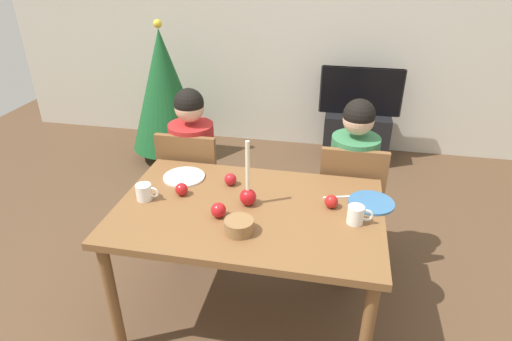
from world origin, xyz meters
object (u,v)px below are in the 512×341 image
mug_left (145,192)px  apple_by_left_plate (218,210)px  candle_centerpiece (248,192)px  apple_near_candle (182,189)px  christmas_tree (164,90)px  plate_right (371,203)px  mug_right (356,215)px  apple_far_edge (230,179)px  chair_right (350,198)px  tv (361,91)px  tv_stand (356,136)px  chair_left (193,182)px  person_right_child (351,188)px  bowl_walnuts (238,226)px  person_left_child (194,172)px  dining_table (249,221)px  apple_by_right_mug (331,201)px  plate_left (184,177)px

mug_left → apple_by_left_plate: size_ratio=1.63×
candle_centerpiece → apple_near_candle: size_ratio=5.22×
christmas_tree → plate_right: bearing=-42.9°
candle_centerpiece → mug_right: 0.57m
candle_centerpiece → plate_right: candle_centerpiece is taller
christmas_tree → apple_far_edge: (1.10, -1.71, 0.07)m
chair_right → tv: 1.71m
chair_right → christmas_tree: size_ratio=0.65×
tv_stand → apple_near_candle: (-1.01, -2.24, 0.55)m
chair_left → mug_left: chair_left is taller
person_right_child → mug_right: size_ratio=9.21×
plate_right → bowl_walnuts: bowl_walnuts is taller
mug_left → person_left_child: bearing=86.3°
chair_left → candle_centerpiece: 0.83m
chair_right → tv_stand: bearing=87.5°
bowl_walnuts → apple_near_candle: bearing=144.6°
plate_right → mug_right: 0.22m
dining_table → tv: size_ratio=1.77×
chair_right → person_left_child: (-1.07, 0.03, 0.06)m
tv_stand → apple_by_right_mug: bearing=-95.0°
candle_centerpiece → apple_by_left_plate: bearing=-130.3°
candle_centerpiece → plate_left: (-0.44, 0.21, -0.07)m
tv_stand → person_left_child: bearing=-124.6°
person_right_child → tv_stand: size_ratio=1.83×
bowl_walnuts → plate_right: bearing=31.2°
dining_table → plate_left: size_ratio=5.71×
apple_by_left_plate → apple_far_edge: size_ratio=1.11×
dining_table → bowl_walnuts: size_ratio=9.81×
person_left_child → tv: person_left_child is taller
chair_right → apple_far_edge: 0.84m
chair_left → chair_right: bearing=0.0°
bowl_walnuts → apple_far_edge: size_ratio=2.01×
person_right_child → christmas_tree: (-1.80, 1.29, 0.15)m
plate_right → bowl_walnuts: size_ratio=1.71×
chair_right → apple_by_right_mug: (-0.12, -0.51, 0.27)m
apple_near_candle → person_left_child: bearing=103.3°
apple_near_candle → tv: bearing=65.8°
chair_left → plate_left: (0.08, -0.36, 0.24)m
tv → candle_centerpiece: 2.35m
mug_left → plate_left: bearing=65.2°
dining_table → chair_left: size_ratio=1.56×
chair_right → apple_by_right_mug: size_ratio=12.58×
plate_left → person_left_child: bearing=101.8°
apple_by_left_plate → apple_near_candle: bearing=147.2°
tv → plate_right: size_ratio=3.24×
bowl_walnuts → apple_by_right_mug: 0.53m
plate_left → dining_table: bearing=-28.9°
tv_stand → plate_left: (-1.06, -2.05, 0.52)m
apple_near_candle → dining_table: bearing=-8.6°
tv → mug_right: tv is taller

